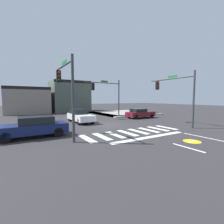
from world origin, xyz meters
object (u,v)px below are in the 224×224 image
(traffic_signal_southeast, at_px, (175,90))
(car_navy, at_px, (33,127))
(traffic_signal_northeast, at_px, (107,92))
(car_white, at_px, (80,116))
(car_maroon, at_px, (140,113))
(traffic_signal_southwest, at_px, (66,84))

(traffic_signal_southeast, height_order, car_navy, traffic_signal_southeast)
(traffic_signal_northeast, height_order, car_white, traffic_signal_northeast)
(traffic_signal_southeast, relative_size, car_navy, 1.16)
(traffic_signal_southeast, distance_m, car_navy, 13.75)
(car_maroon, bearing_deg, car_navy, -162.01)
(traffic_signal_southwest, bearing_deg, car_navy, 57.80)
(traffic_signal_northeast, relative_size, car_navy, 1.15)
(traffic_signal_northeast, bearing_deg, car_maroon, 149.45)
(car_maroon, bearing_deg, traffic_signal_northeast, 149.45)
(traffic_signal_northeast, xyz_separation_m, car_maroon, (4.03, -2.38, -3.08))
(traffic_signal_southwest, distance_m, car_maroon, 13.96)
(traffic_signal_southeast, bearing_deg, car_maroon, -8.70)
(traffic_signal_southwest, height_order, traffic_signal_northeast, traffic_signal_southwest)
(car_navy, bearing_deg, car_maroon, -162.01)
(traffic_signal_southeast, relative_size, car_maroon, 1.31)
(traffic_signal_southeast, height_order, traffic_signal_northeast, traffic_signal_northeast)
(car_white, bearing_deg, traffic_signal_southeast, 47.72)
(traffic_signal_southwest, bearing_deg, traffic_signal_northeast, -44.54)
(traffic_signal_southeast, bearing_deg, car_white, 47.72)
(traffic_signal_southeast, bearing_deg, traffic_signal_southwest, 87.04)
(car_maroon, bearing_deg, traffic_signal_southeast, -98.70)
(traffic_signal_southwest, xyz_separation_m, car_white, (3.41, 6.53, -3.06))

